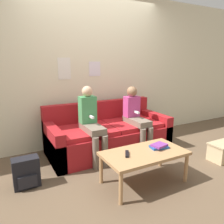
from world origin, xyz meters
name	(u,v)px	position (x,y,z in m)	size (l,w,h in m)	color
ground_plane	(125,163)	(0.00, 0.00, 0.00)	(10.00, 10.00, 0.00)	brown
wall_back	(94,70)	(0.00, 1.08, 1.30)	(8.00, 0.06, 2.60)	beige
couch	(108,135)	(0.00, 0.55, 0.26)	(1.96, 0.87, 0.77)	maroon
coffee_table	(144,155)	(-0.08, -0.54, 0.36)	(1.01, 0.55, 0.40)	#AD7F51
person_left	(91,121)	(-0.38, 0.35, 0.60)	(0.24, 0.59, 1.10)	#756656
person_right	(136,116)	(0.41, 0.35, 0.58)	(0.24, 0.59, 1.05)	#756656
tv_remote	(127,154)	(-0.30, -0.51, 0.41)	(0.12, 0.17, 0.02)	black
book_stack	(159,146)	(0.16, -0.53, 0.42)	(0.24, 0.18, 0.05)	#23519E
storage_box	(223,151)	(1.35, -0.60, 0.14)	(0.44, 0.28, 0.27)	#CCB284
backpack	(26,173)	(-1.35, 0.04, 0.18)	(0.30, 0.20, 0.36)	black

